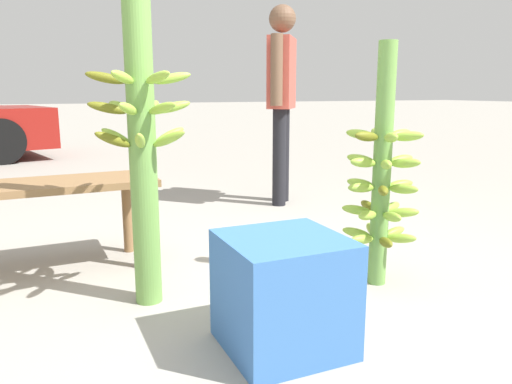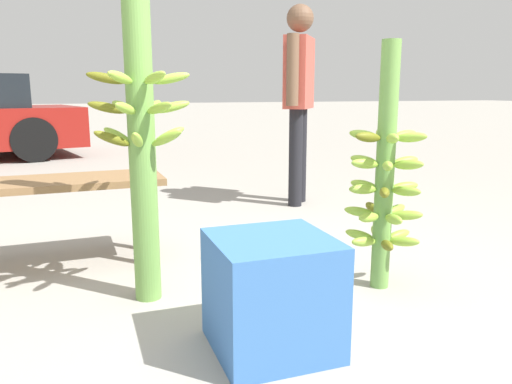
% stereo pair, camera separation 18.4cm
% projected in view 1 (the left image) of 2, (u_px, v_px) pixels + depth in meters
% --- Properties ---
extents(ground_plane, '(80.00, 80.00, 0.00)m').
position_uv_depth(ground_plane, '(285.00, 308.00, 2.37)').
color(ground_plane, '#9E998E').
extents(banana_stalk_left, '(0.47, 0.46, 1.61)m').
position_uv_depth(banana_stalk_left, '(142.00, 131.00, 2.29)').
color(banana_stalk_left, '#6B9E47').
rests_on(banana_stalk_left, ground_plane).
extents(banana_stalk_center, '(0.40, 0.40, 1.26)m').
position_uv_depth(banana_stalk_center, '(382.00, 177.00, 2.57)').
color(banana_stalk_center, '#6B9E47').
rests_on(banana_stalk_center, ground_plane).
extents(vendor_person, '(0.46, 0.58, 1.73)m').
position_uv_depth(vendor_person, '(282.00, 88.00, 4.38)').
color(vendor_person, black).
rests_on(vendor_person, ground_plane).
extents(market_bench, '(1.45, 0.48, 0.52)m').
position_uv_depth(market_bench, '(22.00, 197.00, 2.73)').
color(market_bench, olive).
rests_on(market_bench, ground_plane).
extents(produce_crate, '(0.46, 0.46, 0.46)m').
position_uv_depth(produce_crate, '(283.00, 293.00, 1.97)').
color(produce_crate, '#386BB2').
rests_on(produce_crate, ground_plane).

